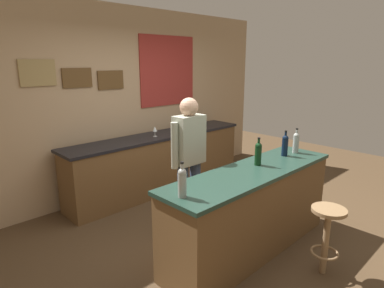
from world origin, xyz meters
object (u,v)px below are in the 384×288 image
Objects in this scene: bartender at (189,157)px; wine_glass_b at (177,124)px; wine_bottle_b at (258,153)px; wine_bottle_c at (285,145)px; bar_stool at (327,230)px; wine_bottle_a at (182,182)px; wine_bottle_d at (296,142)px; wine_glass_d at (204,120)px; wine_glass_c at (198,121)px; wine_glass_e at (204,119)px; wine_glass_a at (155,129)px.

wine_glass_b is at bearing 53.49° from bartender.
wine_bottle_c is (0.53, -0.01, 0.00)m from wine_bottle_b.
wine_bottle_a is (-1.17, 0.74, 0.60)m from bar_stool.
bar_stool is 2.22× the size of wine_bottle_d.
wine_bottle_c is (0.88, -0.71, 0.12)m from bartender.
wine_glass_b is (1.81, 2.11, -0.05)m from wine_bottle_a.
bartender reaches higher than wine_bottle_b.
wine_bottle_d reaches higher than bar_stool.
wine_bottle_c is 1.00× the size of wine_bottle_d.
wine_glass_b is at bearing 77.51° from bar_stool.
wine_bottle_c reaches higher than wine_glass_b.
bar_stool is 2.22× the size of wine_bottle_a.
wine_glass_d is (0.45, 1.97, -0.05)m from wine_bottle_d.
wine_bottle_b is at bearing -62.99° from bartender.
bar_stool is 4.39× the size of wine_glass_c.
wine_glass_d is at bearing 38.66° from bartender.
wine_glass_b is at bearing 179.83° from wine_glass_e.
wine_bottle_a is 3.02m from wine_glass_c.
bartender is at bearing -140.84° from wine_glass_e.
wine_bottle_d is at bearing -105.01° from wine_glass_e.
wine_glass_a is at bearing -179.75° from wine_glass_d.
wine_glass_b is at bearing 12.33° from wine_glass_a.
wine_glass_a is at bearing 107.95° from wine_bottle_d.
wine_glass_c is at bearing -162.00° from wine_glass_e.
wine_glass_d is at bearing 58.45° from wine_bottle_b.
wine_bottle_a is 1.97× the size of wine_glass_d.
wine_bottle_a is 1.97× the size of wine_glass_b.
wine_bottle_d is at bearing -33.89° from bartender.
wine_glass_a and wine_glass_e have the same top height.
wine_bottle_d is 1.97× the size of wine_glass_b.
bar_stool is 4.39× the size of wine_glass_a.
wine_glass_c is at bearing -10.62° from wine_glass_b.
wine_bottle_d reaches higher than wine_glass_d.
wine_bottle_d is at bearing 46.54° from bar_stool.
wine_glass_c is 1.00× the size of wine_glass_d.
bar_stool is 4.39× the size of wine_glass_b.
wine_glass_d is at bearing 0.25° from wine_glass_a.
wine_bottle_a is 2.36m from wine_glass_a.
wine_glass_e is (0.77, 2.06, -0.05)m from wine_bottle_c.
bartender is 1.12m from wine_bottle_a.
wine_glass_d is (2.35, 2.00, -0.05)m from wine_bottle_a.
bar_stool is at bearing -110.75° from wine_glass_c.
wine_glass_b is (0.54, 0.12, 0.00)m from wine_glass_a.
wine_glass_b is at bearing 72.59° from wine_bottle_b.
wine_bottle_b is (-0.01, 0.81, 0.60)m from bar_stool.
wine_bottle_b is 1.97× the size of wine_glass_a.
wine_glass_a is 1.00× the size of wine_glass_b.
wine_bottle_c is at bearing 1.71° from wine_bottle_a.
bartender is 10.45× the size of wine_glass_c.
wine_glass_d reaches higher than bar_stool.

